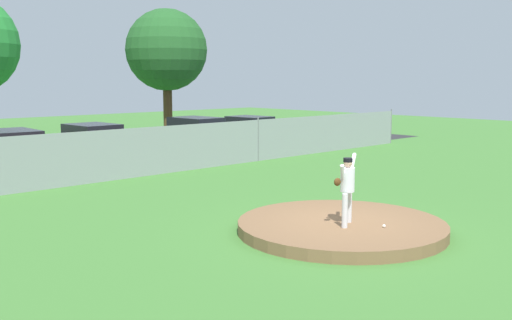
% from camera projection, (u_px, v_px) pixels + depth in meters
% --- Properties ---
extents(ground_plane, '(80.00, 80.00, 0.00)m').
position_uv_depth(ground_plane, '(187.00, 196.00, 17.88)').
color(ground_plane, '#427A33').
extents(asphalt_strip, '(44.00, 7.00, 0.01)m').
position_uv_depth(asphalt_strip, '(63.00, 166.00, 23.97)').
color(asphalt_strip, '#2B2B2D').
rests_on(asphalt_strip, ground_plane).
extents(pitchers_mound, '(4.87, 4.87, 0.27)m').
position_uv_depth(pitchers_mound, '(341.00, 227.00, 13.56)').
color(pitchers_mound, brown).
rests_on(pitchers_mound, ground_plane).
extents(pitcher_youth, '(0.81, 0.37, 1.62)m').
position_uv_depth(pitcher_youth, '(347.00, 184.00, 13.06)').
color(pitcher_youth, silver).
rests_on(pitcher_youth, pitchers_mound).
extents(baseball, '(0.07, 0.07, 0.07)m').
position_uv_depth(baseball, '(384.00, 226.00, 12.95)').
color(baseball, white).
rests_on(baseball, pitchers_mound).
extents(chainlink_fence, '(34.56, 0.07, 1.91)m').
position_uv_depth(chainlink_fence, '(119.00, 154.00, 20.62)').
color(chainlink_fence, gray).
rests_on(chainlink_fence, ground_plane).
extents(parked_car_burgundy, '(2.04, 4.11, 1.69)m').
position_uv_depth(parked_car_burgundy, '(93.00, 145.00, 24.63)').
color(parked_car_burgundy, maroon).
rests_on(parked_car_burgundy, ground_plane).
extents(parked_car_slate, '(2.07, 4.50, 1.74)m').
position_uv_depth(parked_car_slate, '(196.00, 136.00, 28.17)').
color(parked_car_slate, slate).
rests_on(parked_car_slate, ground_plane).
extents(parked_car_teal, '(2.13, 4.16, 1.58)m').
position_uv_depth(parked_car_teal, '(250.00, 131.00, 31.39)').
color(parked_car_teal, '#146066').
rests_on(parked_car_teal, ground_plane).
extents(parked_car_red, '(2.08, 4.57, 1.63)m').
position_uv_depth(parked_car_red, '(12.00, 152.00, 22.40)').
color(parked_car_red, '#A81919').
rests_on(parked_car_red, ground_plane).
extents(traffic_cone_orange, '(0.40, 0.40, 0.55)m').
position_uv_depth(traffic_cone_orange, '(170.00, 153.00, 26.20)').
color(traffic_cone_orange, orange).
rests_on(traffic_cone_orange, asphalt_strip).
extents(tree_bushy_near, '(4.88, 4.88, 7.76)m').
position_uv_depth(tree_bushy_near, '(167.00, 50.00, 34.65)').
color(tree_bushy_near, '#4C331E').
rests_on(tree_bushy_near, ground_plane).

